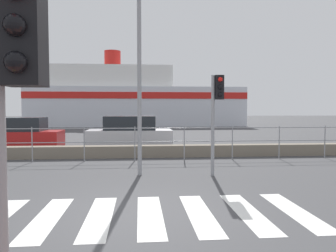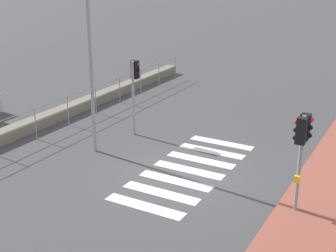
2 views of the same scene
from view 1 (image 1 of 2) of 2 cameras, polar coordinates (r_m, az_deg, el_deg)
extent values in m
plane|color=#424244|center=(6.11, -6.56, -15.26)|extent=(160.00, 160.00, 0.00)
cube|color=silver|center=(6.32, -20.27, -14.77)|extent=(0.45, 2.40, 0.01)
cube|color=silver|center=(6.15, -11.86, -15.15)|extent=(0.45, 2.40, 0.01)
cube|color=silver|center=(6.11, -3.14, -15.20)|extent=(0.45, 2.40, 0.01)
cube|color=silver|center=(6.20, 5.49, -14.93)|extent=(0.45, 2.40, 0.01)
cube|color=silver|center=(6.42, 13.67, -14.37)|extent=(0.45, 2.40, 0.01)
cube|color=silver|center=(6.75, 21.13, -13.61)|extent=(0.45, 2.40, 0.01)
cube|color=slate|center=(13.01, -5.73, -4.41)|extent=(24.41, 0.55, 0.46)
cylinder|color=gray|center=(12.05, -5.81, -0.39)|extent=(21.97, 0.03, 0.03)
cylinder|color=gray|center=(12.09, -5.79, -2.77)|extent=(21.97, 0.03, 0.03)
cylinder|color=gray|center=(12.69, -22.59, -3.01)|extent=(0.04, 0.04, 1.26)
cylinder|color=gray|center=(12.26, -14.39, -3.07)|extent=(0.04, 0.04, 1.26)
cylinder|color=gray|center=(12.09, -5.79, -3.07)|extent=(0.04, 0.04, 1.26)
cylinder|color=gray|center=(12.21, 2.84, -3.00)|extent=(0.04, 0.04, 1.26)
cylinder|color=gray|center=(12.59, 11.14, -2.87)|extent=(0.04, 0.04, 1.26)
cylinder|color=gray|center=(13.21, 18.79, -2.70)|extent=(0.04, 0.04, 1.26)
cylinder|color=gray|center=(14.05, 25.65, -2.50)|extent=(0.04, 0.04, 1.26)
cube|color=black|center=(2.27, -23.90, 14.93)|extent=(0.24, 0.24, 0.68)
sphere|color=black|center=(2.15, -25.15, 15.64)|extent=(0.13, 0.13, 0.13)
sphere|color=black|center=(2.11, -25.02, 10.05)|extent=(0.13, 0.13, 0.13)
cylinder|color=gray|center=(9.37, 7.81, 0.04)|extent=(0.10, 0.10, 2.86)
cube|color=black|center=(9.42, 8.87, 6.67)|extent=(0.24, 0.24, 0.68)
sphere|color=red|center=(9.30, 9.09, 8.02)|extent=(0.13, 0.13, 0.13)
sphere|color=black|center=(9.28, 9.08, 6.72)|extent=(0.13, 0.13, 0.13)
sphere|color=black|center=(9.27, 9.07, 5.42)|extent=(0.13, 0.13, 0.13)
cylinder|color=gray|center=(9.53, -5.03, 11.96)|extent=(0.12, 0.12, 6.79)
cube|color=silver|center=(37.33, -5.29, 3.34)|extent=(23.26, 6.54, 4.22)
cube|color=white|center=(37.60, -9.61, 8.30)|extent=(13.03, 5.23, 2.32)
cube|color=red|center=(34.06, -5.32, 5.36)|extent=(23.26, 0.08, 0.68)
cylinder|color=red|center=(37.85, -9.64, 11.41)|extent=(1.80, 1.80, 1.80)
cube|color=#B21919|center=(17.74, -24.62, -2.11)|extent=(4.13, 1.79, 0.82)
cube|color=#1E2328|center=(17.69, -24.67, 0.28)|extent=(2.48, 1.57, 0.67)
cube|color=#BCBCC1|center=(16.71, -6.67, -2.10)|extent=(4.23, 1.75, 0.85)
cube|color=#1E2328|center=(16.66, -6.68, 0.54)|extent=(2.54, 1.54, 0.69)
camera|label=2|loc=(12.90, -97.44, 19.80)|focal=50.00mm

